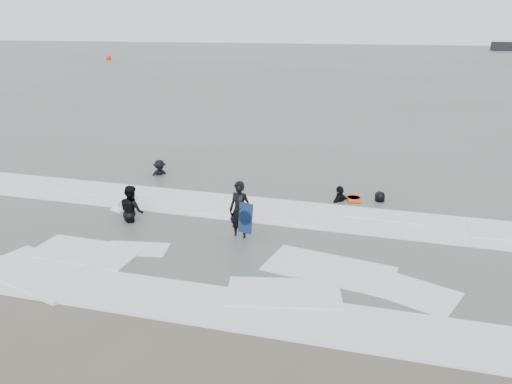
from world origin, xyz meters
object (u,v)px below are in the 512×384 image
(surfer_wading, at_px, (133,221))
(surfer_right_far, at_px, (379,203))
(buoy, at_px, (108,58))
(surfer_breaker, at_px, (160,176))
(surfer_right_near, at_px, (340,202))
(surfer_centre, at_px, (240,239))

(surfer_wading, relative_size, surfer_right_far, 1.18)
(buoy, bearing_deg, surfer_breaker, -56.45)
(surfer_right_far, relative_size, buoy, 0.97)
(surfer_right_near, distance_m, buoy, 84.16)
(surfer_right_near, bearing_deg, surfer_breaker, -67.19)
(surfer_wading, bearing_deg, surfer_right_near, -114.68)
(surfer_centre, xyz_separation_m, surfer_wading, (-4.06, 0.35, 0.00))
(surfer_right_near, relative_size, buoy, 1.09)
(surfer_centre, distance_m, surfer_wading, 4.08)
(surfer_centre, height_order, surfer_wading, surfer_centre)
(surfer_centre, relative_size, surfer_wading, 1.04)
(surfer_centre, relative_size, surfer_right_near, 1.09)
(surfer_centre, height_order, buoy, buoy)
(surfer_centre, xyz_separation_m, surfer_breaker, (-5.62, 5.56, 0.00))
(surfer_wading, distance_m, buoy, 83.63)
(surfer_centre, bearing_deg, surfer_right_far, 59.69)
(buoy, bearing_deg, surfer_wading, -57.53)
(surfer_centre, relative_size, surfer_breaker, 1.21)
(surfer_right_near, height_order, surfer_right_far, surfer_right_near)
(surfer_breaker, bearing_deg, surfer_centre, -89.58)
(surfer_breaker, relative_size, surfer_right_far, 1.01)
(surfer_centre, height_order, surfer_right_far, surfer_centre)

